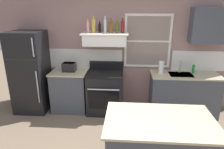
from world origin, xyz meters
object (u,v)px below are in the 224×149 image
stove_range (105,92)px  bottle_amber_wine (111,27)px  bottle_balsamic_dark (100,28)px  bottle_rose_pink (88,27)px  kitchen_island (158,149)px  toaster (69,67)px  bottle_olive_oil_square (117,28)px  bottle_champagne_gold_foil (93,26)px  bottle_red_label_wine (123,27)px  dish_soap_bottle (193,69)px  paper_towel_roll (161,67)px  refrigerator (30,72)px  bottle_clear_tall (105,26)px

stove_range → bottle_amber_wine: size_ratio=3.64×
bottle_balsamic_dark → bottle_amber_wine: bearing=-19.8°
bottle_rose_pink → kitchen_island: size_ratio=0.19×
kitchen_island → toaster: bearing=131.9°
bottle_rose_pink → bottle_olive_oil_square: (0.59, 0.05, -0.01)m
bottle_rose_pink → bottle_balsamic_dark: (0.23, 0.08, -0.02)m
bottle_amber_wine → bottle_olive_oil_square: 0.13m
bottle_champagne_gold_foil → bottle_rose_pink: bearing=-170.8°
bottle_champagne_gold_foil → bottle_red_label_wine: bearing=1.3°
bottle_champagne_gold_foil → dish_soap_bottle: 2.29m
paper_towel_roll → bottle_red_label_wine: bearing=176.0°
bottle_amber_wine → paper_towel_roll: (1.06, -0.02, -0.83)m
stove_range → bottle_champagne_gold_foil: bearing=161.0°
bottle_rose_pink → kitchen_island: bearing=-56.6°
bottle_champagne_gold_foil → paper_towel_roll: (1.42, -0.04, -0.84)m
bottle_champagne_gold_foil → paper_towel_roll: 1.65m
bottle_amber_wine → kitchen_island: (0.78, -1.89, -1.41)m
toaster → bottle_rose_pink: size_ratio=1.09×
refrigerator → bottle_red_label_wine: 2.24m
toaster → bottle_balsamic_dark: bottle_balsamic_dark is taller
bottle_balsamic_dark → bottle_rose_pink: bearing=-161.2°
stove_range → bottle_clear_tall: bearing=89.8°
bottle_balsamic_dark → bottle_red_label_wine: size_ratio=0.75×
stove_range → bottle_rose_pink: bottle_rose_pink is taller
bottle_amber_wine → kitchen_island: size_ratio=0.21×
stove_range → toaster: bearing=176.0°
bottle_rose_pink → bottle_champagne_gold_foil: (0.11, 0.02, 0.02)m
bottle_rose_pink → bottle_olive_oil_square: bearing=4.9°
toaster → kitchen_island: 2.60m
refrigerator → bottle_amber_wine: bottle_amber_wine is taller
bottle_champagne_gold_foil → bottle_balsamic_dark: 0.14m
bottle_red_label_wine → bottle_clear_tall: bearing=176.0°
kitchen_island → stove_range: bearing=116.2°
paper_towel_roll → dish_soap_bottle: 0.70m
refrigerator → toaster: refrigerator is taller
refrigerator → kitchen_island: 3.16m
bottle_olive_oil_square → paper_towel_roll: (0.94, -0.08, -0.81)m
bottle_clear_tall → bottle_amber_wine: size_ratio=1.12×
bottle_amber_wine → bottle_red_label_wine: bearing=9.6°
bottle_clear_tall → kitchen_island: bottle_clear_tall is taller
bottle_red_label_wine → paper_towel_roll: bottle_red_label_wine is taller
bottle_rose_pink → bottle_clear_tall: (0.35, 0.06, 0.03)m
bottle_rose_pink → dish_soap_bottle: bearing=1.9°
bottle_olive_oil_square → dish_soap_bottle: bottle_olive_oil_square is taller
refrigerator → bottle_champagne_gold_foil: bearing=4.2°
toaster → kitchen_island: bearing=-48.1°
refrigerator → stove_range: bearing=0.8°
dish_soap_bottle → kitchen_island: bearing=-116.4°
refrigerator → paper_towel_roll: (2.83, 0.06, 0.16)m
stove_range → kitchen_island: bearing=-63.8°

